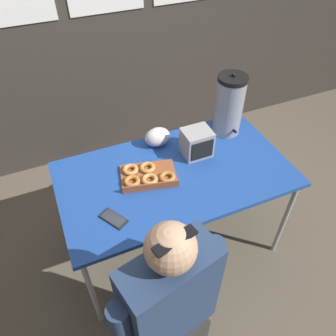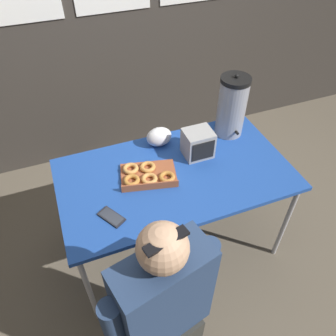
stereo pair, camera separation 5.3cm
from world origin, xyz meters
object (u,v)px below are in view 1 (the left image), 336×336
Objects in this scene: donut_box at (147,176)px; cell_phone at (113,219)px; space_heater at (197,143)px; coffee_urn at (229,105)px; person_seated at (170,312)px.

donut_box is 0.36m from cell_phone.
coffee_urn is at bearing 24.67° from space_heater.
cell_phone is 0.56m from person_seated.
person_seated reaches higher than coffee_urn.
donut_box is 0.39m from space_heater.
space_heater is (-0.31, -0.14, -0.12)m from coffee_urn.
cell_phone is 0.93× the size of space_heater.
cell_phone is 0.13× the size of person_seated.
donut_box is at bearing -115.80° from person_seated.
person_seated is at bearing -123.25° from space_heater.
donut_box is 2.09× the size of space_heater.
coffee_urn is (0.68, 0.23, 0.19)m from donut_box.
coffee_urn is 0.36m from space_heater.
cell_phone is 0.73m from space_heater.
person_seated is (-0.17, -0.74, -0.18)m from donut_box.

